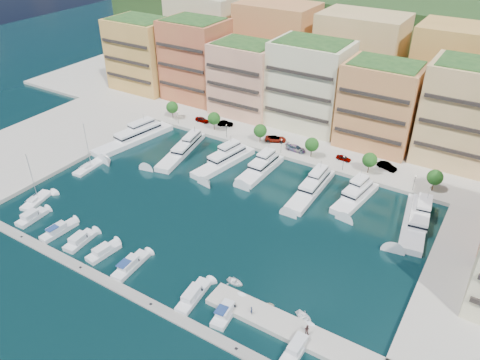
{
  "coord_description": "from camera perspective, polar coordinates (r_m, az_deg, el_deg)",
  "views": [
    {
      "loc": [
        50.61,
        -71.66,
        62.93
      ],
      "look_at": [
        2.19,
        6.18,
        6.0
      ],
      "focal_mm": 35.0,
      "sensor_mm": 36.0,
      "label": 1
    }
  ],
  "objects": [
    {
      "name": "ground",
      "position": [
        107.97,
        -2.73,
        -3.85
      ],
      "size": [
        400.0,
        400.0,
        0.0
      ],
      "primitive_type": "plane",
      "color": "black",
      "rests_on": "ground"
    },
    {
      "name": "north_quay",
      "position": [
        156.16,
        10.28,
        7.55
      ],
      "size": [
        220.0,
        64.0,
        2.0
      ],
      "primitive_type": "cube",
      "color": "#9E998E",
      "rests_on": "ground"
    },
    {
      "name": "west_quay",
      "position": [
        143.86,
        -25.56,
        2.56
      ],
      "size": [
        34.0,
        76.0,
        2.0
      ],
      "primitive_type": "cube",
      "color": "#9E998E",
      "rests_on": "ground"
    },
    {
      "name": "hillside",
      "position": [
        198.8,
        15.82,
        12.2
      ],
      "size": [
        240.0,
        40.0,
        58.0
      ],
      "primitive_type": "cube",
      "color": "#1E3D19",
      "rests_on": "ground"
    },
    {
      "name": "south_pontoon",
      "position": [
        92.58,
        -15.08,
        -12.39
      ],
      "size": [
        72.0,
        2.2,
        0.35
      ],
      "primitive_type": "cube",
      "color": "gray",
      "rests_on": "ground"
    },
    {
      "name": "finger_pier",
      "position": [
        82.77,
        6.36,
        -17.92
      ],
      "size": [
        32.0,
        5.0,
        2.0
      ],
      "primitive_type": "cube",
      "color": "#9E998E",
      "rests_on": "ground"
    },
    {
      "name": "apartment_0",
      "position": [
        175.67,
        -11.81,
        14.79
      ],
      "size": [
        22.0,
        16.5,
        24.8
      ],
      "color": "#DCA250",
      "rests_on": "north_quay"
    },
    {
      "name": "apartment_1",
      "position": [
        163.11,
        -5.46,
        14.36
      ],
      "size": [
        20.0,
        16.5,
        26.8
      ],
      "color": "#B36D3B",
      "rests_on": "north_quay"
    },
    {
      "name": "apartment_2",
      "position": [
        150.93,
        0.68,
        12.24
      ],
      "size": [
        20.0,
        15.5,
        22.8
      ],
      "color": "#EFAB85",
      "rests_on": "north_quay"
    },
    {
      "name": "apartment_3",
      "position": [
        143.07,
        8.46,
        11.42
      ],
      "size": [
        22.0,
        16.5,
        25.8
      ],
      "color": "beige",
      "rests_on": "north_quay"
    },
    {
      "name": "apartment_4",
      "position": [
        135.08,
        16.65,
        8.71
      ],
      "size": [
        20.0,
        15.5,
        23.8
      ],
      "color": "#C47949",
      "rests_on": "north_quay"
    },
    {
      "name": "apartment_5",
      "position": [
        133.15,
        26.04,
        7.11
      ],
      "size": [
        22.0,
        16.5,
        26.8
      ],
      "color": "#E6B279",
      "rests_on": "north_quay"
    },
    {
      "name": "backblock_0",
      "position": [
        185.94,
        -4.11,
        17.14
      ],
      "size": [
        26.0,
        18.0,
        30.0
      ],
      "primitive_type": "cube",
      "color": "beige",
      "rests_on": "north_quay"
    },
    {
      "name": "backblock_1",
      "position": [
        170.69,
        4.44,
        15.79
      ],
      "size": [
        26.0,
        18.0,
        30.0
      ],
      "primitive_type": "cube",
      "color": "#C47949",
      "rests_on": "north_quay"
    },
    {
      "name": "backblock_2",
      "position": [
        159.69,
        14.26,
        13.8
      ],
      "size": [
        26.0,
        18.0,
        30.0
      ],
      "primitive_type": "cube",
      "color": "#E6B279",
      "rests_on": "north_quay"
    },
    {
      "name": "backblock_3",
      "position": [
        153.83,
        24.95,
        11.15
      ],
      "size": [
        26.0,
        18.0,
        30.0
      ],
      "primitive_type": "cube",
      "color": "#DCA250",
      "rests_on": "north_quay"
    },
    {
      "name": "tree_0",
      "position": [
        150.52,
        -8.27,
        8.76
      ],
      "size": [
        3.8,
        3.8,
        5.65
      ],
      "color": "#473323",
      "rests_on": "north_quay"
    },
    {
      "name": "tree_1",
      "position": [
        141.46,
        -3.19,
        7.5
      ],
      "size": [
        3.8,
        3.8,
        5.65
      ],
      "color": "#473323",
      "rests_on": "north_quay"
    },
    {
      "name": "tree_2",
      "position": [
        133.72,
        2.49,
        6.01
      ],
      "size": [
        3.8,
        3.8,
        5.65
      ],
      "color": "#473323",
      "rests_on": "north_quay"
    },
    {
      "name": "tree_3",
      "position": [
        127.52,
        8.76,
        4.3
      ],
      "size": [
        3.8,
        3.8,
        5.65
      ],
      "color": "#473323",
      "rests_on": "north_quay"
    },
    {
      "name": "tree_4",
      "position": [
        123.1,
        15.54,
        2.37
      ],
      "size": [
        3.8,
        3.8,
        5.65
      ],
      "color": "#473323",
      "rests_on": "north_quay"
    },
    {
      "name": "tree_5",
      "position": [
        120.65,
        22.68,
        0.3
      ],
      "size": [
        3.8,
        3.8,
        5.65
      ],
      "color": "#473323",
      "rests_on": "north_quay"
    },
    {
      "name": "lamppost_0",
      "position": [
        146.88,
        -7.59,
        7.83
      ],
      "size": [
        0.3,
        0.3,
        4.2
      ],
      "color": "black",
      "rests_on": "north_quay"
    },
    {
      "name": "lamppost_1",
      "position": [
        137.04,
        -1.66,
        6.28
      ],
      "size": [
        0.3,
        0.3,
        4.2
      ],
      "color": "black",
      "rests_on": "north_quay"
    },
    {
      "name": "lamppost_2",
      "position": [
        128.98,
        5.06,
        4.43
      ],
      "size": [
        0.3,
        0.3,
        4.2
      ],
      "color": "black",
      "rests_on": "north_quay"
    },
    {
      "name": "lamppost_3",
      "position": [
        123.03,
        12.51,
        2.31
      ],
      "size": [
        0.3,
        0.3,
        4.2
      ],
      "color": "black",
      "rests_on": "north_quay"
    },
    {
      "name": "lamppost_4",
      "position": [
        119.53,
        20.53,
        -0.03
      ],
      "size": [
        0.3,
        0.3,
        4.2
      ],
      "color": "black",
      "rests_on": "north_quay"
    },
    {
      "name": "yacht_0",
      "position": [
        141.47,
        -12.57,
        5.17
      ],
      "size": [
        9.45,
        26.55,
        7.3
      ],
      "color": "white",
      "rests_on": "ground"
    },
    {
      "name": "yacht_1",
      "position": [
        132.47,
        -6.98,
        3.76
      ],
      "size": [
        8.74,
        23.41,
        7.3
      ],
      "color": "white",
      "rests_on": "ground"
    },
    {
      "name": "yacht_2",
      "position": [
        125.99,
        -1.78,
        2.49
      ],
      "size": [
        7.83,
        21.24,
        7.3
      ],
      "color": "white",
      "rests_on": "ground"
    },
    {
      "name": "yacht_3",
      "position": [
        122.65,
        2.65,
        1.59
      ],
      "size": [
        5.05,
        17.1,
        7.3
      ],
      "color": "white",
      "rests_on": "ground"
    },
    {
      "name": "yacht_4",
      "position": [
        115.62,
        8.77,
        -0.91
      ],
      "size": [
        4.89,
        21.28,
        7.3
      ],
      "color": "white",
      "rests_on": "ground"
    },
    {
      "name": "yacht_5",
      "position": [
        114.59,
        13.97,
        -1.82
      ],
      "size": [
        6.52,
        16.84,
        7.3
      ],
      "color": "white",
      "rests_on": "ground"
    },
    {
      "name": "yacht_6",
      "position": [
        110.45,
        20.68,
        -4.51
      ],
      "size": [
        8.06,
        21.68,
        7.3
      ],
      "color": "white",
      "rests_on": "ground"
    },
    {
      "name": "cruiser_0",
      "position": [
        114.98,
        -24.06,
        -4.19
      ],
      "size": [
        3.11,
        7.33,
        2.55
      ],
      "color": "silver",
      "rests_on": "ground"
    },
    {
      "name": "cruiser_1",
      "position": [
        108.52,
        -21.24,
        -5.77
      ],
      "size": [
        2.98,
        8.52,
        2.66
      ],
      "color": "silver",
      "rests_on": "ground"
    },
    {
      "name": "cruiser_2",
      "position": [
        104.12,
        -18.95,
        -7.03
      ],
      "size": [
        3.39,
        7.52,
        2.55
      ],
      "color": "silver",
      "rests_on": "ground"
    },
    {
      "name": "cruiser_3",
      "position": [
        99.72,
        -16.32,
        -8.45
      ],
      "size": [
        3.36,
        7.46,
        2.55
      ],
      "color": "silver",
      "rests_on": "ground"
    },
    {
      "name": "cruiser_4",
      "position": [
        95.24,
        -13.21,
        -10.11
      ],
      "size": [
        3.27,
        9.01,
        2.66
      ],
      "color": "silver",
      "rests_on": "ground"
    },
    {
      "name": "cruiser_6",
      "position": [
        87.44,
        -5.72,
        -13.88
      ],
      "size": [
        3.47,
        9.13,
        2.55
      ],
      "color": "silver",
      "rests_on": "ground"
    },
    {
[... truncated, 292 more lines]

